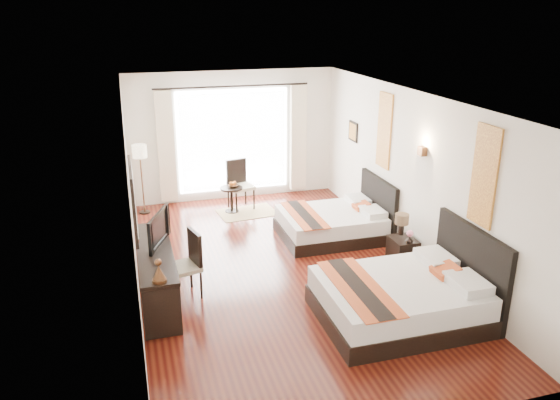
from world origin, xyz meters
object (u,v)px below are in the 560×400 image
object	(u,v)px
bed_far	(336,222)
fruit_bowl	(233,186)
desk_chair	(185,277)
bed_near	(405,297)
vase	(410,238)
window_chair	(241,194)
table_lamp	(402,221)
side_table	(232,200)
console_desk	(156,274)
television	(153,228)
floor_lamp	(140,156)
nightstand	(403,251)

from	to	relation	value
bed_far	fruit_bowl	distance (m)	2.41
desk_chair	bed_near	bearing A→B (deg)	137.82
vase	window_chair	world-z (taller)	window_chair
table_lamp	fruit_bowl	xyz separation A→B (m)	(-2.19, 3.12, -0.18)
side_table	fruit_bowl	world-z (taller)	fruit_bowl
console_desk	television	size ratio (longest dim) A/B	2.57
console_desk	television	world-z (taller)	television
television	side_table	distance (m)	3.51
floor_lamp	fruit_bowl	bearing A→B (deg)	-13.50
bed_far	floor_lamp	bearing A→B (deg)	146.23
bed_near	table_lamp	size ratio (longest dim) A/B	6.10
console_desk	desk_chair	world-z (taller)	desk_chair
desk_chair	side_table	xyz separation A→B (m)	(1.35, 3.26, -0.03)
bed_far	side_table	size ratio (longest dim) A/B	3.54
nightstand	window_chair	size ratio (longest dim) A/B	0.46
vase	side_table	xyz separation A→B (m)	(-2.23, 3.40, -0.29)
desk_chair	fruit_bowl	bearing A→B (deg)	-127.90
console_desk	side_table	bearing A→B (deg)	61.34
bed_far	table_lamp	distance (m)	1.53
bed_far	nightstand	world-z (taller)	bed_far
desk_chair	side_table	distance (m)	3.53
console_desk	window_chair	world-z (taller)	window_chair
vase	window_chair	bearing A→B (deg)	119.26
nightstand	desk_chair	bearing A→B (deg)	-178.97
nightstand	bed_near	bearing A→B (deg)	-117.17
bed_near	window_chair	distance (m)	5.04
television	window_chair	xyz separation A→B (m)	(1.95, 3.14, -0.69)
desk_chair	floor_lamp	size ratio (longest dim) A/B	0.69
vase	nightstand	bearing A→B (deg)	87.79
console_desk	bed_near	bearing A→B (deg)	-25.28
desk_chair	floor_lamp	xyz separation A→B (m)	(-0.41, 3.71, 0.91)
bed_near	nightstand	distance (m)	1.70
table_lamp	side_table	size ratio (longest dim) A/B	0.67
vase	desk_chair	bearing A→B (deg)	177.89
bed_far	console_desk	xyz separation A→B (m)	(-3.34, -1.39, 0.10)
bed_near	window_chair	size ratio (longest dim) A/B	2.11
television	bed_near	bearing A→B (deg)	-95.83
console_desk	side_table	world-z (taller)	console_desk
bed_near	floor_lamp	world-z (taller)	floor_lamp
bed_near	bed_far	world-z (taller)	bed_near
vase	console_desk	world-z (taller)	console_desk
console_desk	side_table	xyz separation A→B (m)	(1.75, 3.20, -0.11)
bed_far	vase	distance (m)	1.74
side_table	nightstand	bearing A→B (deg)	-55.08
window_chair	fruit_bowl	bearing A→B (deg)	-62.63
console_desk	window_chair	xyz separation A→B (m)	(1.97, 3.37, -0.06)
television	fruit_bowl	xyz separation A→B (m)	(1.76, 2.98, -0.44)
table_lamp	bed_near	bearing A→B (deg)	-115.59
television	floor_lamp	size ratio (longest dim) A/B	0.59
bed_far	table_lamp	size ratio (longest dim) A/B	5.30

